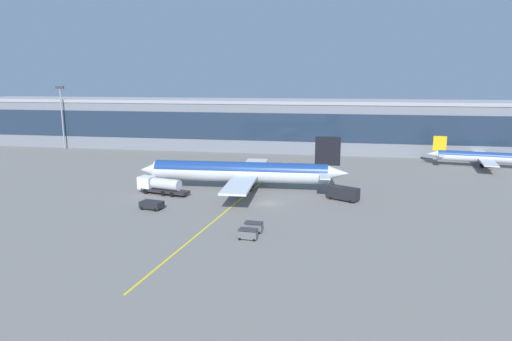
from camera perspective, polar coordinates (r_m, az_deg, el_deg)
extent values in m
plane|color=slate|center=(82.26, 1.57, -4.21)|extent=(700.00, 700.00, 0.00)
cube|color=yellow|center=(85.15, -1.99, -3.66)|extent=(8.18, 79.64, 0.01)
cube|color=slate|center=(145.23, 4.72, 5.61)|extent=(215.82, 20.81, 14.84)
cube|color=#1E2D42|center=(134.80, 4.28, 5.47)|extent=(209.35, 0.16, 8.31)
cube|color=#99999E|center=(144.64, 4.77, 8.73)|extent=(220.14, 21.23, 1.00)
cylinder|color=silver|center=(91.91, -2.02, -0.25)|extent=(36.27, 5.51, 3.83)
cylinder|color=navy|center=(91.84, -2.02, -0.04)|extent=(35.54, 5.33, 3.67)
cone|color=silver|center=(97.00, -13.40, 0.07)|extent=(3.99, 3.81, 3.64)
cone|color=silver|center=(90.69, 10.28, -0.34)|extent=(4.74, 3.46, 3.25)
cube|color=black|center=(89.82, 9.08, 2.44)|extent=(4.99, 0.59, 5.74)
cube|color=silver|center=(86.81, 8.72, -0.69)|extent=(2.28, 6.21, 0.24)
cube|color=silver|center=(94.31, 8.64, 0.29)|extent=(2.28, 6.21, 0.24)
cube|color=silver|center=(82.58, -2.09, -1.80)|extent=(5.50, 15.38, 0.40)
cube|color=silver|center=(100.95, -0.28, 0.66)|extent=(5.50, 15.38, 0.40)
cylinder|color=#939399|center=(85.68, -2.44, -2.25)|extent=(3.04, 2.24, 2.11)
cylinder|color=#939399|center=(98.71, -1.08, -0.39)|extent=(3.04, 2.24, 2.11)
cylinder|color=black|center=(95.57, -9.73, -1.83)|extent=(1.02, 0.45, 1.00)
cylinder|color=slate|center=(95.38, -9.74, -1.35)|extent=(0.20, 0.20, 1.65)
cylinder|color=black|center=(90.60, -0.84, -2.40)|extent=(1.02, 0.45, 1.00)
cylinder|color=slate|center=(90.40, -0.84, -1.89)|extent=(0.20, 0.20, 1.65)
cylinder|color=black|center=(93.91, -0.53, -1.90)|extent=(1.02, 0.45, 1.00)
cylinder|color=slate|center=(93.72, -0.53, -1.41)|extent=(0.20, 0.20, 1.65)
cube|color=#232326|center=(90.24, -11.44, -2.53)|extent=(10.31, 4.75, 0.50)
cube|color=silver|center=(92.51, -13.71, -1.49)|extent=(3.30, 3.08, 2.50)
cube|color=black|center=(93.15, -14.34, -1.11)|extent=(0.69, 2.27, 1.12)
cylinder|color=#B7BABF|center=(89.77, -11.33, -1.71)|extent=(6.35, 3.53, 2.20)
cylinder|color=black|center=(91.60, -13.83, -2.58)|extent=(1.05, 0.57, 1.00)
cylinder|color=black|center=(93.43, -12.95, -2.27)|extent=(1.05, 0.57, 1.00)
cylinder|color=black|center=(89.19, -11.71, -2.87)|extent=(1.05, 0.57, 1.00)
cylinder|color=black|center=(91.07, -10.85, -2.54)|extent=(1.05, 0.57, 1.00)
cylinder|color=black|center=(88.02, -10.60, -3.02)|extent=(1.05, 0.57, 1.00)
cylinder|color=black|center=(89.93, -9.75, -2.67)|extent=(1.05, 0.57, 1.00)
cube|color=black|center=(85.71, 11.01, -2.81)|extent=(6.20, 4.78, 2.20)
cube|color=black|center=(86.28, 10.17, -2.42)|extent=(2.77, 2.79, 0.66)
cylinder|color=black|center=(86.03, 9.46, -3.45)|extent=(0.65, 0.51, 0.60)
cylinder|color=black|center=(87.79, 10.12, -3.17)|extent=(0.65, 0.51, 0.60)
cylinder|color=black|center=(84.21, 11.87, -3.87)|extent=(0.65, 0.51, 0.60)
cylinder|color=black|center=(86.01, 12.50, -3.58)|extent=(0.65, 0.51, 0.60)
cube|color=black|center=(80.64, -13.08, -4.21)|extent=(4.15, 2.94, 1.10)
cube|color=black|center=(80.08, -12.52, -4.15)|extent=(1.68, 2.27, 0.33)
cylinder|color=black|center=(80.91, -11.87, -4.51)|extent=(0.63, 0.35, 0.60)
cylinder|color=black|center=(79.24, -12.67, -4.88)|extent=(0.63, 0.35, 0.60)
cylinder|color=black|center=(82.33, -13.44, -4.30)|extent=(0.63, 0.35, 0.60)
cylinder|color=black|center=(80.69, -14.26, -4.66)|extent=(0.63, 0.35, 0.60)
cube|color=#595B60|center=(64.33, -1.00, -8.07)|extent=(2.69, 1.66, 1.10)
cube|color=#333338|center=(64.10, -1.00, -7.48)|extent=(2.74, 1.70, 0.10)
cylinder|color=black|center=(64.10, -2.08, -8.67)|extent=(0.37, 0.14, 0.36)
cylinder|color=black|center=(65.46, -1.72, -8.23)|extent=(0.37, 0.14, 0.36)
cylinder|color=black|center=(63.59, -0.26, -8.83)|extent=(0.37, 0.14, 0.36)
cylinder|color=black|center=(64.96, 0.07, -8.39)|extent=(0.37, 0.14, 0.36)
cube|color=#595B60|center=(67.25, -0.30, -7.18)|extent=(2.69, 1.66, 1.10)
cube|color=#333338|center=(67.03, -0.30, -6.62)|extent=(2.74, 1.70, 0.10)
cylinder|color=black|center=(67.00, -1.32, -7.76)|extent=(0.37, 0.14, 0.36)
cylinder|color=black|center=(68.37, -0.99, -7.36)|extent=(0.37, 0.14, 0.36)
cylinder|color=black|center=(66.51, 0.42, -7.90)|extent=(0.37, 0.14, 0.36)
cylinder|color=black|center=(67.89, 0.72, -7.49)|extent=(0.37, 0.14, 0.36)
cylinder|color=silver|center=(129.21, 27.45, 1.44)|extent=(25.00, 6.19, 2.54)
cylinder|color=navy|center=(129.17, 27.46, 1.54)|extent=(24.49, 6.01, 2.43)
cone|color=silver|center=(127.78, 21.50, 1.96)|extent=(3.33, 2.58, 2.16)
cube|color=gold|center=(127.45, 22.28, 3.21)|extent=(3.30, 0.73, 3.80)
cube|color=silver|center=(130.38, 22.34, 2.13)|extent=(1.95, 4.22, 0.16)
cube|color=silver|center=(125.38, 22.47, 1.77)|extent=(1.95, 4.22, 0.16)
cube|color=silver|center=(135.43, 26.63, 1.85)|extent=(4.79, 10.83, 0.27)
cube|color=silver|center=(122.74, 27.40, 0.89)|extent=(4.79, 10.83, 0.27)
cylinder|color=#939399|center=(133.83, 26.99, 1.32)|extent=(2.14, 1.67, 1.39)
cylinder|color=#939399|center=(124.83, 27.55, 0.61)|extent=(2.14, 1.67, 1.39)
cylinder|color=black|center=(130.46, 26.65, 0.60)|extent=(0.72, 0.37, 0.68)
cylinder|color=slate|center=(130.35, 26.67, 0.88)|extent=(0.14, 0.14, 1.32)
cylinder|color=black|center=(128.23, 26.78, 0.42)|extent=(0.72, 0.37, 0.68)
cylinder|color=slate|center=(128.12, 26.80, 0.71)|extent=(0.14, 0.14, 1.32)
cylinder|color=gray|center=(158.68, -23.34, 6.01)|extent=(0.44, 0.44, 19.25)
cube|color=#333338|center=(158.19, -23.64, 9.62)|extent=(2.80, 0.50, 0.80)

